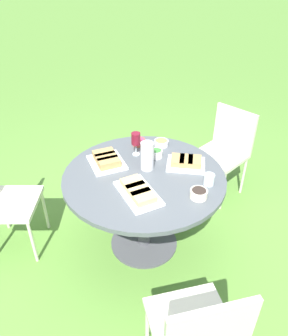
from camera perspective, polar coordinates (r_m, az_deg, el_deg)
name	(u,v)px	position (r m, az deg, el deg)	size (l,w,h in m)	color
ground_plane	(144,243)	(2.96, 0.00, -12.90)	(40.00, 40.00, 0.00)	#5B8C38
dining_table	(144,188)	(2.55, 0.00, -3.44)	(1.23, 1.23, 0.73)	#4C4C51
chair_near_right	(197,331)	(1.89, 9.29, -26.19)	(0.50, 0.51, 0.89)	beige
chair_far_back	(226,146)	(3.36, 14.04, 3.68)	(0.55, 0.54, 0.89)	beige
water_pitcher	(147,156)	(2.48, 0.56, 2.12)	(0.11, 0.10, 0.23)	silver
wine_glass	(136,139)	(2.65, -1.43, 5.02)	(0.07, 0.07, 0.20)	silver
platter_bread_main	(138,191)	(2.26, -1.05, -4.10)	(0.39, 0.23, 0.06)	white
platter_charcuterie	(186,162)	(2.58, 7.33, 0.99)	(0.35, 0.37, 0.06)	white
platter_sandwich_side	(107,160)	(2.60, -6.54, 1.41)	(0.31, 0.27, 0.08)	white
bowl_fries	(161,143)	(2.84, 3.03, 4.43)	(0.12, 0.12, 0.05)	silver
bowl_salad	(156,153)	(2.67, 2.18, 2.60)	(0.10, 0.10, 0.06)	white
bowl_olives	(199,193)	(2.27, 9.52, -4.37)	(0.12, 0.12, 0.06)	beige
bowl_dip_red	(139,142)	(2.84, -0.90, 4.60)	(0.11, 0.11, 0.06)	#B74733
cup_water_near	(209,179)	(2.40, 11.25, -1.97)	(0.08, 0.08, 0.08)	silver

